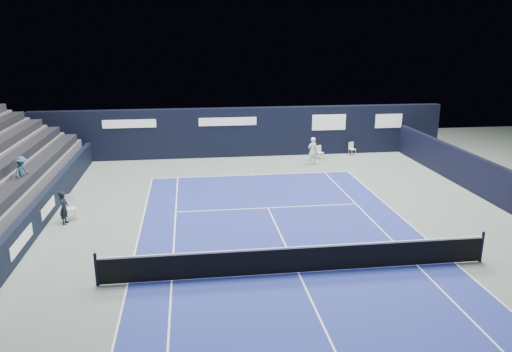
% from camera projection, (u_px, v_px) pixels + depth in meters
% --- Properties ---
extents(ground, '(48.00, 48.00, 0.00)m').
position_uv_depth(ground, '(287.00, 248.00, 18.29)').
color(ground, slate).
rests_on(ground, ground).
extents(court_surface, '(10.97, 23.77, 0.01)m').
position_uv_depth(court_surface, '(298.00, 273.00, 16.39)').
color(court_surface, navy).
rests_on(court_surface, ground).
extents(enclosure_wall_right, '(0.30, 22.00, 1.80)m').
position_uv_depth(enclosure_wall_right, '(492.00, 183.00, 23.21)').
color(enclosure_wall_right, black).
rests_on(enclosure_wall_right, ground).
extents(folding_chair_back_a, '(0.48, 0.49, 0.83)m').
position_uv_depth(folding_chair_back_a, '(319.00, 150.00, 31.29)').
color(folding_chair_back_a, silver).
rests_on(folding_chair_back_a, ground).
extents(folding_chair_back_b, '(0.46, 0.45, 0.84)m').
position_uv_depth(folding_chair_back_b, '(352.00, 148.00, 32.20)').
color(folding_chair_back_b, silver).
rests_on(folding_chair_back_b, ground).
extents(line_judge_chair, '(0.59, 0.58, 1.05)m').
position_uv_depth(line_judge_chair, '(69.00, 206.00, 21.00)').
color(line_judge_chair, silver).
rests_on(line_judge_chair, ground).
extents(line_judge, '(0.38, 0.54, 1.40)m').
position_uv_depth(line_judge, '(64.00, 208.00, 20.46)').
color(line_judge, black).
rests_on(line_judge, ground).
extents(court_markings, '(11.03, 23.83, 0.00)m').
position_uv_depth(court_markings, '(298.00, 273.00, 16.39)').
color(court_markings, white).
rests_on(court_markings, court_surface).
extents(tennis_net, '(12.90, 0.10, 1.10)m').
position_uv_depth(tennis_net, '(299.00, 259.00, 16.25)').
color(tennis_net, black).
rests_on(tennis_net, ground).
extents(back_sponsor_wall, '(26.00, 0.63, 3.10)m').
position_uv_depth(back_sponsor_wall, '(243.00, 132.00, 31.68)').
color(back_sponsor_wall, black).
rests_on(back_sponsor_wall, ground).
extents(side_barrier_left, '(0.33, 22.00, 1.20)m').
position_uv_depth(side_barrier_left, '(44.00, 208.00, 20.69)').
color(side_barrier_left, black).
rests_on(side_barrier_left, ground).
extents(tennis_player, '(0.70, 0.91, 1.64)m').
position_uv_depth(tennis_player, '(312.00, 151.00, 29.80)').
color(tennis_player, white).
rests_on(tennis_player, ground).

